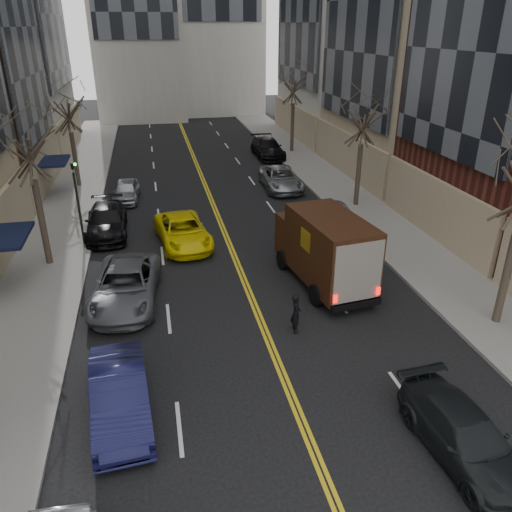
{
  "coord_description": "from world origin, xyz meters",
  "views": [
    {
      "loc": [
        -3.6,
        -3.06,
        10.46
      ],
      "look_at": [
        0.08,
        14.34,
        2.2
      ],
      "focal_mm": 35.0,
      "sensor_mm": 36.0,
      "label": 1
    }
  ],
  "objects_px": {
    "observer_sedan": "(465,436)",
    "taxi": "(183,231)",
    "pedestrian": "(296,313)",
    "ups_truck": "(324,249)"
  },
  "relations": [
    {
      "from": "ups_truck",
      "to": "pedestrian",
      "type": "height_order",
      "value": "ups_truck"
    },
    {
      "from": "ups_truck",
      "to": "observer_sedan",
      "type": "xyz_separation_m",
      "value": [
        0.46,
        -10.08,
        -1.01
      ]
    },
    {
      "from": "taxi",
      "to": "pedestrian",
      "type": "height_order",
      "value": "pedestrian"
    },
    {
      "from": "observer_sedan",
      "to": "pedestrian",
      "type": "distance_m",
      "value": 7.18
    },
    {
      "from": "pedestrian",
      "to": "taxi",
      "type": "bearing_deg",
      "value": 26.01
    },
    {
      "from": "observer_sedan",
      "to": "taxi",
      "type": "relative_size",
      "value": 0.89
    },
    {
      "from": "ups_truck",
      "to": "observer_sedan",
      "type": "height_order",
      "value": "ups_truck"
    },
    {
      "from": "ups_truck",
      "to": "pedestrian",
      "type": "bearing_deg",
      "value": -130.65
    },
    {
      "from": "observer_sedan",
      "to": "taxi",
      "type": "xyz_separation_m",
      "value": [
        -6.16,
        15.76,
        0.07
      ]
    },
    {
      "from": "observer_sedan",
      "to": "pedestrian",
      "type": "xyz_separation_m",
      "value": [
        -2.69,
        6.66,
        0.12
      ]
    }
  ]
}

